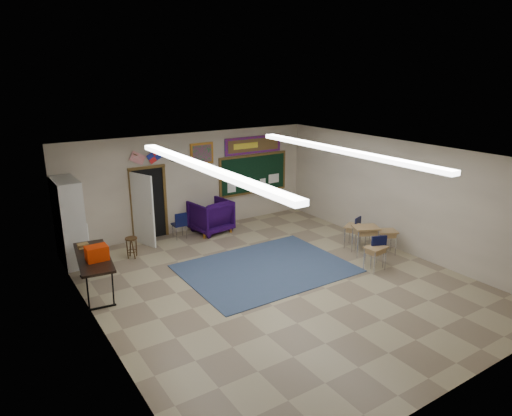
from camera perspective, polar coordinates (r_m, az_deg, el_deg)
floor at (r=10.80m, az=2.79°, el=-9.30°), size 9.00×9.00×0.00m
back_wall at (r=13.97m, az=-8.01°, el=3.21°), size 8.00×0.04×3.00m
front_wall at (r=7.38m, az=24.30°, el=-10.95°), size 8.00×0.04×3.00m
left_wall at (r=8.64m, az=-19.22°, el=-6.27°), size 0.04×9.00×3.00m
right_wall at (r=12.90m, az=17.45°, el=1.44°), size 0.04×9.00×3.00m
ceiling at (r=9.85m, az=3.04°, el=6.56°), size 8.00×9.00×0.04m
area_rug at (r=11.49m, az=1.25°, el=-7.55°), size 4.00×3.00×0.02m
fluorescent_strips at (r=9.86m, az=3.04°, el=6.22°), size 3.86×6.00×0.10m
doorway at (r=13.40m, az=-13.45°, el=0.36°), size 1.10×0.89×2.16m
chalkboard at (r=14.99m, az=-0.31°, el=4.16°), size 2.55×0.14×1.30m
bulletin_board at (r=14.80m, az=-0.33°, el=7.89°), size 2.10×0.05×0.55m
framed_art_print at (r=13.92m, az=-6.78°, el=6.78°), size 0.75×0.05×0.65m
wall_clock at (r=13.55m, az=-10.20°, el=6.35°), size 0.32×0.05×0.32m
wall_flags at (r=13.20m, az=-13.59°, el=6.45°), size 1.16×0.06×0.70m
storage_cabinet at (r=12.39m, az=-22.27°, el=-1.62°), size 0.59×1.25×2.20m
wingback_armchair at (r=13.97m, az=-5.68°, el=-0.99°), size 1.21×1.24×1.00m
student_chair_reading at (r=13.56m, az=-9.58°, el=-2.11°), size 0.42×0.42×0.81m
student_chair_desk_a at (r=11.86m, az=14.63°, el=-5.08°), size 0.56×0.56×0.87m
student_chair_desk_b at (r=13.19m, az=13.22°, el=-2.92°), size 0.51×0.51×0.79m
student_desk_front_left at (r=12.52m, az=13.48°, el=-3.79°), size 0.80×0.72×0.79m
student_desk_front_right at (r=13.01m, az=12.00°, el=-3.32°), size 0.65×0.60×0.63m
student_desk_back_left at (r=11.64m, az=14.65°, el=-5.97°), size 0.56×0.44×0.63m
student_desk_back_right at (r=12.74m, az=15.87°, el=-3.96°), size 0.68×0.62×0.66m
folding_table at (r=10.84m, az=-19.48°, el=-7.53°), size 0.94×2.10×1.15m
wooden_stool at (r=12.47m, az=-15.27°, el=-4.77°), size 0.32×0.32×0.56m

